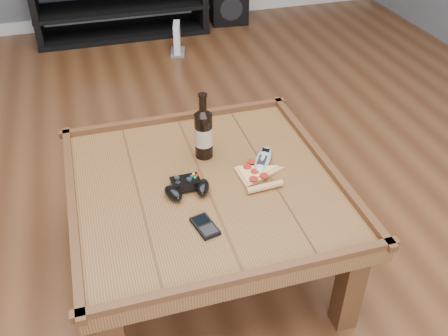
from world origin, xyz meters
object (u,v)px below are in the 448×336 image
object	(u,v)px
pizza_slice	(256,175)
game_console	(177,40)
smartphone	(205,226)
subwoofer	(228,3)
media_console	(121,5)
remote_control	(263,160)
game_controller	(187,187)
coffee_table	(206,196)
beer_bottle	(204,132)

from	to	relation	value
pizza_slice	game_console	distance (m)	2.27
smartphone	subwoofer	world-z (taller)	smartphone
smartphone	game_console	xyz separation A→B (m)	(0.42, 2.45, -0.35)
media_console	subwoofer	bearing A→B (deg)	2.23
remote_control	smartphone	bearing A→B (deg)	-104.63
remote_control	media_console	bearing A→B (deg)	127.55
game_controller	pizza_slice	world-z (taller)	game_controller
subwoofer	game_console	bearing A→B (deg)	-130.27
media_console	game_controller	world-z (taller)	game_controller
game_controller	pizza_slice	size ratio (longest dim) A/B	0.72
pizza_slice	game_console	xyz separation A→B (m)	(0.16, 2.24, -0.35)
pizza_slice	smartphone	bearing A→B (deg)	-143.89
media_console	remote_control	distance (m)	2.71
coffee_table	media_console	world-z (taller)	media_console
remote_control	subwoofer	size ratio (longest dim) A/B	0.57
pizza_slice	smartphone	distance (m)	0.34
game_controller	remote_control	xyz separation A→B (m)	(0.33, 0.09, -0.01)
game_controller	pizza_slice	bearing A→B (deg)	1.69
media_console	beer_bottle	world-z (taller)	beer_bottle
game_console	remote_control	bearing A→B (deg)	-78.38
coffee_table	media_console	xyz separation A→B (m)	(0.00, 2.75, -0.15)
pizza_slice	subwoofer	size ratio (longest dim) A/B	0.77
media_console	subwoofer	xyz separation A→B (m)	(0.94, 0.04, -0.09)
game_controller	game_console	bearing A→B (deg)	78.08
beer_bottle	remote_control	distance (m)	0.26
beer_bottle	pizza_slice	size ratio (longest dim) A/B	1.06
remote_control	game_console	xyz separation A→B (m)	(0.10, 2.15, -0.36)
game_controller	pizza_slice	xyz separation A→B (m)	(0.27, 0.01, -0.01)
coffee_table	smartphone	size ratio (longest dim) A/B	8.24
pizza_slice	subwoofer	distance (m)	2.92
remote_control	game_console	distance (m)	2.19
game_controller	remote_control	size ratio (longest dim) A/B	0.97
beer_bottle	subwoofer	distance (m)	2.79
pizza_slice	remote_control	bearing A→B (deg)	51.44
remote_control	pizza_slice	bearing A→B (deg)	-92.77
game_controller	remote_control	distance (m)	0.34
media_console	game_controller	xyz separation A→B (m)	(-0.08, -2.78, 0.23)
coffee_table	beer_bottle	xyz separation A→B (m)	(0.04, 0.18, 0.17)
coffee_table	game_controller	size ratio (longest dim) A/B	5.47
game_console	game_controller	bearing A→B (deg)	-86.52
coffee_table	remote_control	bearing A→B (deg)	14.02
media_console	beer_bottle	bearing A→B (deg)	-89.04
beer_bottle	smartphone	world-z (taller)	beer_bottle
coffee_table	media_console	bearing A→B (deg)	90.00
beer_bottle	remote_control	size ratio (longest dim) A/B	1.45
pizza_slice	beer_bottle	bearing A→B (deg)	124.36
coffee_table	remote_control	xyz separation A→B (m)	(0.25, 0.06, 0.07)
beer_bottle	smartphone	size ratio (longest dim) A/B	2.23
media_console	game_controller	size ratio (longest dim) A/B	7.43
remote_control	coffee_table	bearing A→B (deg)	-133.80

